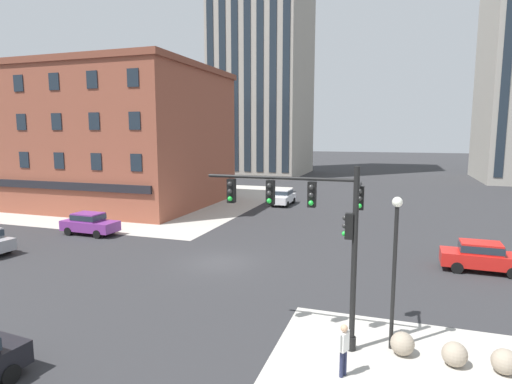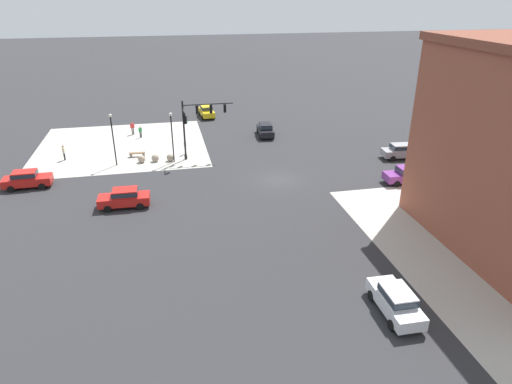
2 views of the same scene
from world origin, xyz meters
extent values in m
plane|color=#2D2D30|center=(0.00, 0.00, 0.00)|extent=(320.00, 320.00, 0.00)
cube|color=#B7B2A8|center=(-20.00, 20.00, 0.00)|extent=(32.00, 32.00, 0.02)
cylinder|color=black|center=(8.66, -8.03, 0.25)|extent=(0.32, 0.32, 0.50)
cylinder|color=black|center=(8.66, -8.03, 3.31)|extent=(0.20, 0.20, 6.63)
cylinder|color=black|center=(5.90, -8.03, 6.14)|extent=(5.50, 0.12, 0.12)
cylinder|color=black|center=(8.66, -7.13, 5.84)|extent=(0.11, 1.80, 0.11)
cube|color=black|center=(7.13, -8.03, 5.59)|extent=(0.28, 0.28, 0.90)
sphere|color=#282828|center=(7.13, -8.19, 5.87)|extent=(0.18, 0.18, 0.18)
sphere|color=#282828|center=(7.13, -8.19, 5.59)|extent=(0.18, 0.18, 0.18)
sphere|color=green|center=(7.13, -8.19, 5.31)|extent=(0.18, 0.18, 0.18)
cube|color=black|center=(5.60, -8.03, 5.59)|extent=(0.28, 0.28, 0.90)
sphere|color=#282828|center=(5.60, -8.19, 5.87)|extent=(0.18, 0.18, 0.18)
sphere|color=#282828|center=(5.60, -8.19, 5.59)|extent=(0.18, 0.18, 0.18)
sphere|color=green|center=(5.60, -8.19, 5.31)|extent=(0.18, 0.18, 0.18)
cube|color=black|center=(4.07, -8.03, 5.59)|extent=(0.28, 0.28, 0.90)
sphere|color=#282828|center=(4.07, -8.19, 5.87)|extent=(0.18, 0.18, 0.18)
sphere|color=#282828|center=(4.07, -8.19, 5.59)|extent=(0.18, 0.18, 0.18)
sphere|color=green|center=(4.07, -8.19, 5.31)|extent=(0.18, 0.18, 0.18)
cube|color=black|center=(8.46, -8.03, 4.54)|extent=(0.28, 0.28, 0.90)
sphere|color=#282828|center=(8.30, -8.03, 4.82)|extent=(0.18, 0.18, 0.18)
sphere|color=#282828|center=(8.30, -8.03, 4.54)|extent=(0.18, 0.18, 0.18)
sphere|color=green|center=(8.30, -8.03, 4.26)|extent=(0.18, 0.18, 0.18)
cube|color=black|center=(8.66, -6.33, 5.29)|extent=(0.28, 0.28, 0.90)
sphere|color=#282828|center=(8.66, -6.49, 5.57)|extent=(0.18, 0.18, 0.18)
sphere|color=#282828|center=(8.66, -6.49, 5.29)|extent=(0.18, 0.18, 0.18)
sphere|color=green|center=(8.66, -6.49, 5.01)|extent=(0.18, 0.18, 0.18)
sphere|color=gray|center=(10.39, -7.79, 0.41)|extent=(0.82, 0.82, 0.82)
sphere|color=gray|center=(12.04, -7.99, 0.41)|extent=(0.82, 0.82, 0.82)
sphere|color=gray|center=(13.52, -7.98, 0.41)|extent=(0.82, 0.82, 0.82)
cylinder|color=#232847|center=(8.61, -9.70, 0.43)|extent=(0.13, 0.13, 0.87)
cylinder|color=#232847|center=(8.53, -9.86, 0.43)|extent=(0.13, 0.13, 0.87)
cube|color=white|center=(8.57, -9.78, 1.17)|extent=(0.33, 0.39, 0.61)
cylinder|color=white|center=(8.68, -9.58, 1.20)|extent=(0.09, 0.09, 0.58)
cylinder|color=white|center=(8.47, -9.99, 1.20)|extent=(0.09, 0.09, 0.58)
sphere|color=tan|center=(8.57, -9.78, 1.63)|extent=(0.23, 0.23, 0.23)
cylinder|color=black|center=(10.00, -7.45, 2.60)|extent=(0.14, 0.14, 5.20)
sphere|color=white|center=(10.00, -7.45, 5.38)|extent=(0.36, 0.36, 0.36)
cube|color=#7A3389|center=(-12.22, 3.32, 0.70)|extent=(4.45, 1.89, 0.76)
cube|color=#7A3389|center=(-12.37, 3.33, 1.38)|extent=(2.16, 1.56, 0.60)
cube|color=#232D38|center=(-12.37, 3.33, 1.38)|extent=(2.24, 1.60, 0.40)
cylinder|color=black|center=(-10.83, 4.12, 0.32)|extent=(0.65, 0.24, 0.64)
cylinder|color=black|center=(-10.89, 2.45, 0.32)|extent=(0.65, 0.24, 0.64)
cylinder|color=black|center=(-13.56, 4.20, 0.32)|extent=(0.65, 0.24, 0.64)
cylinder|color=black|center=(-13.61, 2.53, 0.32)|extent=(0.65, 0.24, 0.64)
cylinder|color=black|center=(-1.17, -13.52, 0.32)|extent=(0.27, 0.66, 0.64)
cube|color=silver|center=(-1.61, 21.17, 0.70)|extent=(1.84, 4.43, 0.76)
cube|color=silver|center=(-1.61, 21.32, 1.38)|extent=(1.53, 2.14, 0.60)
cube|color=#232D38|center=(-1.61, 21.32, 1.38)|extent=(1.57, 2.23, 0.40)
cylinder|color=black|center=(-0.80, 19.79, 0.32)|extent=(0.23, 0.64, 0.64)
cylinder|color=black|center=(-2.47, 19.82, 0.32)|extent=(0.23, 0.64, 0.64)
cylinder|color=black|center=(-0.75, 22.52, 0.32)|extent=(0.23, 0.64, 0.64)
cylinder|color=black|center=(-2.42, 22.55, 0.32)|extent=(0.23, 0.64, 0.64)
cube|color=red|center=(14.76, 3.16, 0.70)|extent=(4.44, 1.87, 0.76)
cube|color=red|center=(14.62, 3.16, 1.38)|extent=(2.15, 1.55, 0.60)
cube|color=#232D38|center=(14.62, 3.16, 1.38)|extent=(2.24, 1.59, 0.40)
cylinder|color=black|center=(16.15, 3.96, 0.32)|extent=(0.65, 0.24, 0.64)
cylinder|color=black|center=(13.42, 4.03, 0.32)|extent=(0.65, 0.24, 0.64)
cylinder|color=black|center=(13.38, 2.36, 0.32)|extent=(0.65, 0.24, 0.64)
cylinder|color=black|center=(-13.85, -2.53, 0.32)|extent=(0.66, 0.27, 0.64)
cube|color=brown|center=(-21.30, 16.80, 7.03)|extent=(24.61, 17.61, 14.06)
cube|color=brown|center=(-21.30, 16.80, 14.36)|extent=(25.10, 17.96, 0.60)
cube|color=black|center=(-21.30, 7.88, 2.99)|extent=(23.38, 0.24, 0.70)
cube|color=#1E2833|center=(-23.35, 7.96, 5.27)|extent=(1.10, 0.08, 1.50)
cube|color=#1E2833|center=(-19.25, 7.96, 5.27)|extent=(1.10, 0.08, 1.50)
cube|color=#1E2833|center=(-15.15, 7.96, 5.27)|extent=(1.10, 0.08, 1.50)
cube|color=#1E2833|center=(-11.05, 7.96, 5.27)|extent=(1.10, 0.08, 1.50)
cube|color=#1E2833|center=(-23.35, 7.96, 8.79)|extent=(1.10, 0.08, 1.50)
cube|color=#1E2833|center=(-19.25, 7.96, 8.79)|extent=(1.10, 0.08, 1.50)
cube|color=#1E2833|center=(-15.15, 7.96, 8.79)|extent=(1.10, 0.08, 1.50)
cube|color=#1E2833|center=(-11.05, 7.96, 8.79)|extent=(1.10, 0.08, 1.50)
cube|color=#1E2833|center=(-23.35, 7.96, 12.30)|extent=(1.10, 0.08, 1.50)
cube|color=#1E2833|center=(-19.25, 7.96, 12.30)|extent=(1.10, 0.08, 1.50)
cube|color=#1E2833|center=(-15.15, 7.96, 12.30)|extent=(1.10, 0.08, 1.50)
cube|color=#1E2833|center=(-11.05, 7.96, 12.30)|extent=(1.10, 0.08, 1.50)
cube|color=#9E998E|center=(-14.38, 54.59, 30.59)|extent=(15.65, 18.46, 61.18)
camera|label=1|loc=(9.90, -22.53, 7.73)|focal=29.41mm
camera|label=2|loc=(10.85, 40.39, 17.52)|focal=31.55mm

